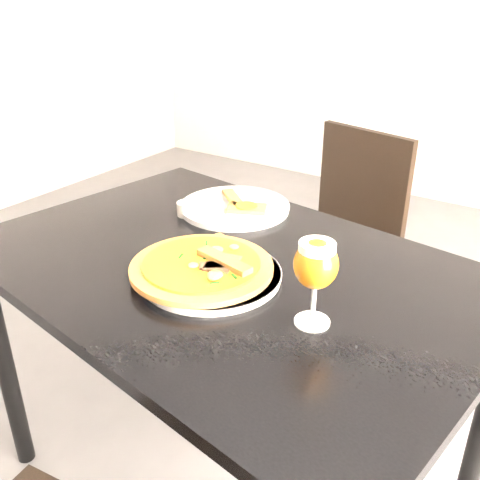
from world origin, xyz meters
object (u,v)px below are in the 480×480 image
Objects in this scene: chair_far at (339,239)px; beer_glass at (316,265)px; pizza at (202,266)px; dining_table at (225,295)px.

beer_glass is at bearing -55.31° from chair_far.
beer_glass is (0.28, -0.02, 0.10)m from pizza.
pizza is (0.05, -0.88, 0.30)m from chair_far.
pizza is at bearing -72.10° from chair_far.
chair_far is at bearing 93.40° from pizza.
dining_table is 7.55× the size of beer_glass.
chair_far is at bearing 102.43° from dining_table.
chair_far is 2.76× the size of pizza.
beer_glass is (0.33, -0.90, 0.40)m from chair_far.
beer_glass is at bearing -11.94° from dining_table.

